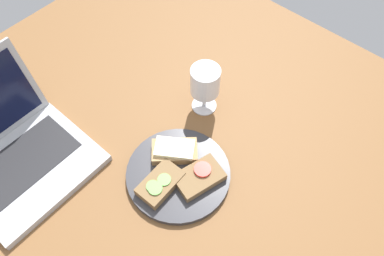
% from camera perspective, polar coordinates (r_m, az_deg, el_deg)
% --- Properties ---
extents(wooden_table, '(1.40, 1.40, 0.03)m').
position_cam_1_polar(wooden_table, '(0.98, -5.07, -4.70)').
color(wooden_table, brown).
rests_on(wooden_table, ground).
extents(plate, '(0.26, 0.26, 0.02)m').
position_cam_1_polar(plate, '(0.93, -2.10, -6.99)').
color(plate, '#333338').
rests_on(plate, wooden_table).
extents(sandwich_with_tomato, '(0.13, 0.10, 0.03)m').
position_cam_1_polar(sandwich_with_tomato, '(0.90, 1.11, -7.44)').
color(sandwich_with_tomato, brown).
rests_on(sandwich_with_tomato, plate).
extents(sandwich_with_cheese, '(0.13, 0.13, 0.03)m').
position_cam_1_polar(sandwich_with_cheese, '(0.93, -2.67, -3.44)').
color(sandwich_with_cheese, '#A88456').
rests_on(sandwich_with_cheese, plate).
extents(sandwich_with_cucumber, '(0.11, 0.07, 0.03)m').
position_cam_1_polar(sandwich_with_cucumber, '(0.90, -4.87, -8.42)').
color(sandwich_with_cucumber, brown).
rests_on(sandwich_with_cucumber, plate).
extents(wine_glass, '(0.08, 0.08, 0.14)m').
position_cam_1_polar(wine_glass, '(0.97, 2.01, 6.92)').
color(wine_glass, white).
rests_on(wine_glass, wooden_table).
extents(laptop, '(0.30, 0.30, 0.24)m').
position_cam_1_polar(laptop, '(1.01, -25.17, -3.39)').
color(laptop, '#ADAFB5').
rests_on(laptop, wooden_table).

